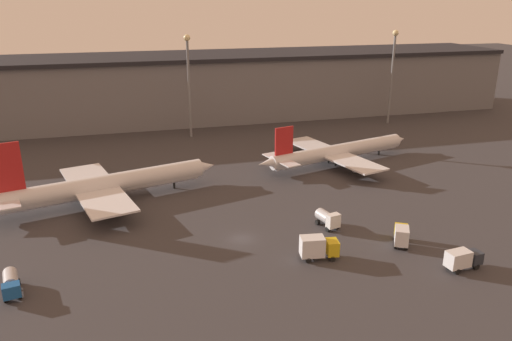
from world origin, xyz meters
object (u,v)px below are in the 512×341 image
Objects in this scene: airplane_1 at (337,152)px; service_vehicle_5 at (463,259)px; service_vehicle_3 at (11,283)px; airplane_0 at (103,186)px; service_vehicle_4 at (318,247)px; service_vehicle_1 at (328,218)px; service_vehicle_0 at (401,235)px.

airplane_1 is 7.38× the size of service_vehicle_5.
airplane_0 is at bearing 146.94° from service_vehicle_3.
service_vehicle_4 is at bearing 150.11° from service_vehicle_5.
airplane_0 is 32.21m from service_vehicle_3.
service_vehicle_5 reaches higher than service_vehicle_1.
service_vehicle_4 is at bearing 75.37° from service_vehicle_3.
service_vehicle_0 is at bearing 10.73° from service_vehicle_4.
airplane_0 reaches higher than service_vehicle_1.
airplane_0 is 65.32m from service_vehicle_5.
service_vehicle_5 is at bearing 68.58° from service_vehicle_3.
service_vehicle_0 is at bearing -114.54° from airplane_1.
service_vehicle_4 is (43.45, -2.05, 0.49)m from service_vehicle_3.
service_vehicle_3 is 63.69m from service_vehicle_5.
service_vehicle_0 is at bearing -48.91° from airplane_0.
service_vehicle_1 is (37.71, -22.08, -1.71)m from airplane_0.
service_vehicle_5 is at bearing -124.11° from service_vehicle_0.
airplane_1 reaches higher than service_vehicle_3.
service_vehicle_3 is 43.50m from service_vehicle_4.
airplane_0 reaches higher than service_vehicle_3.
airplane_1 is at bearing 140.75° from service_vehicle_1.
airplane_1 is at bearing 70.71° from service_vehicle_4.
service_vehicle_4 reaches higher than service_vehicle_0.
airplane_0 is at bearing -133.33° from service_vehicle_1.
service_vehicle_1 is 11.56m from service_vehicle_4.
service_vehicle_4 is (31.86, -32.04, -1.35)m from airplane_0.
airplane_0 is 9.04× the size of service_vehicle_1.
service_vehicle_0 is 12.84m from service_vehicle_1.
service_vehicle_1 is (-8.89, 9.26, -0.17)m from service_vehicle_0.
service_vehicle_0 is 0.89× the size of service_vehicle_3.
airplane_0 is at bearing 135.36° from service_vehicle_5.
airplane_1 is 41.99m from service_vehicle_0.
service_vehicle_5 is (4.62, -9.16, -0.10)m from service_vehicle_0.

